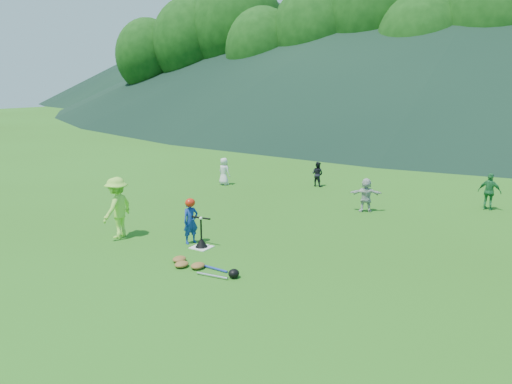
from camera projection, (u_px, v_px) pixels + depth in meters
ground at (202, 248)px, 12.05m from camera, size 120.00×120.00×0.00m
home_plate at (202, 247)px, 12.05m from camera, size 0.45×0.45×0.02m
baseball at (201, 218)px, 11.89m from camera, size 0.08×0.08×0.08m
batter_child at (191, 221)px, 12.27m from camera, size 0.40×0.47×1.11m
adult_coach at (117, 208)px, 12.69m from camera, size 0.76×1.10×1.57m
fielder_a at (224, 171)px, 19.14m from camera, size 0.56×0.41×1.05m
fielder_b at (317, 174)px, 18.90m from camera, size 0.48×0.38×0.94m
fielder_c at (490, 192)px, 15.44m from camera, size 0.70×0.35×1.15m
fielder_d at (366, 195)px, 15.24m from camera, size 1.02×0.69×1.05m
batting_tee at (201, 243)px, 12.02m from camera, size 0.30×0.30×0.68m
batter_gear at (191, 204)px, 12.16m from camera, size 0.73×0.26×0.47m
equipment_pile at (197, 266)px, 10.70m from camera, size 1.80×0.56×0.19m
outfield_fence at (447, 127)px, 35.11m from camera, size 70.07×0.08×1.33m
tree_line at (474, 23)px, 38.18m from camera, size 70.04×11.40×14.82m
distant_hills at (474, 10)px, 80.49m from camera, size 155.00×140.00×32.00m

